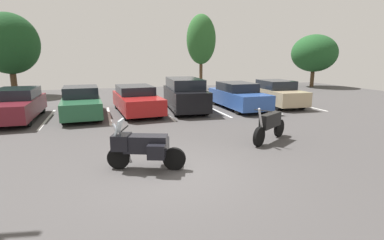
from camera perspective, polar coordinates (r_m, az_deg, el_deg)
ground at (r=7.68m, az=-4.08°, el=-10.65°), size 44.00×44.00×0.10m
motorcycle_touring at (r=7.83m, az=-9.54°, el=-5.04°), size 2.00×1.19×1.35m
motorcycle_second at (r=10.65m, az=14.85°, el=-0.90°), size 1.95×1.31×1.30m
parking_stripes at (r=15.59m, az=-15.74°, el=0.90°), size 23.04×4.86×0.01m
car_maroon at (r=16.02m, az=-30.90°, el=2.55°), size 1.89×4.78×1.46m
car_green at (r=15.76m, az=-20.63°, el=3.23°), size 2.00×4.90×1.45m
car_red at (r=15.90m, az=-10.71°, el=3.90°), size 2.25×5.02×1.40m
car_black at (r=16.24m, az=-1.37°, el=4.98°), size 2.14×4.68×1.76m
car_blue at (r=17.11m, az=8.88°, el=4.61°), size 1.84×4.75×1.48m
car_tan at (r=18.66m, az=15.98°, el=4.98°), size 2.03×4.54×1.53m
tree_center at (r=27.60m, az=1.78°, el=15.30°), size 2.64×2.64×6.66m
tree_far_right at (r=31.65m, az=22.60°, el=11.84°), size 4.33×4.33×5.03m
tree_left at (r=25.95m, az=-31.92°, el=12.43°), size 4.20×4.20×6.07m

